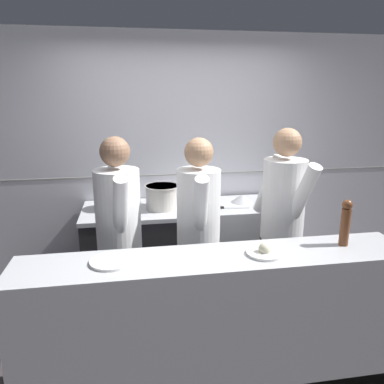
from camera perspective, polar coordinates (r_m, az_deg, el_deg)
The scene contains 15 objects.
ground_plane at distance 3.14m, azimuth 2.63°, elevation -24.76°, with size 14.00×14.00×0.00m, color #383333.
wall_back_tiled at distance 4.02m, azimuth -1.86°, elevation 4.88°, with size 8.00×0.06×2.60m.
oven_range at distance 3.85m, azimuth -8.52°, elevation -8.97°, with size 1.00×0.71×0.91m.
prep_counter at distance 3.99m, azimuth 6.46°, elevation -8.09°, with size 1.00×0.65×0.90m.
pass_counter at distance 2.71m, azimuth 3.80°, elevation -19.29°, with size 2.62×0.45×0.98m.
stock_pot at distance 3.71m, azimuth -12.39°, elevation -1.23°, with size 0.27×0.27×0.16m.
sauce_pot at distance 3.65m, azimuth -4.54°, elevation -0.66°, with size 0.34×0.34×0.23m.
mixing_bowl_steel at distance 3.90m, azimuth 7.63°, elevation -0.99°, with size 0.23×0.23×0.08m.
chefs_knife at distance 3.69m, azimuth 5.44°, elevation -2.40°, with size 0.36×0.06×0.02m.
plated_dish_main at distance 2.43m, azimuth -12.11°, elevation -10.26°, with size 0.27×0.27×0.02m.
plated_dish_appetiser at distance 2.52m, azimuth 10.98°, elevation -8.90°, with size 0.24×0.24×0.08m.
pepper_mill at distance 2.78m, azimuth 22.35°, elevation -4.21°, with size 0.07×0.07×0.33m.
chef_head_cook at distance 2.98m, azimuth -11.03°, elevation -6.21°, with size 0.39×0.74×1.70m.
chef_sous at distance 3.00m, azimuth 0.98°, elevation -5.99°, with size 0.38×0.74×1.68m.
chef_line at distance 3.24m, azimuth 13.57°, elevation -4.19°, with size 0.44×0.75×1.74m.
Camera 1 is at (-0.53, -2.35, 2.01)m, focal length 35.00 mm.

